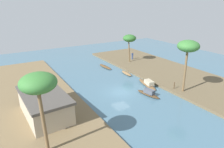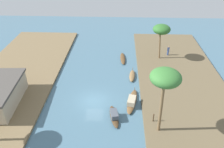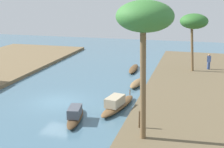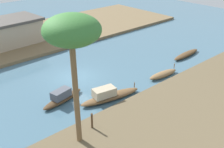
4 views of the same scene
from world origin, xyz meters
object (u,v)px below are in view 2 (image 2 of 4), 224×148
at_px(sampan_midstream, 132,101).
at_px(sampan_foreground, 132,76).
at_px(person_on_near_bank, 168,51).
at_px(mooring_post, 153,118).
at_px(palm_tree_left_near, 165,79).
at_px(sampan_downstream_large, 123,58).
at_px(sampan_near_left_bank, 114,116).
at_px(riverside_building, 0,94).
at_px(palm_tree_left_far, 162,30).

xyz_separation_m(sampan_midstream, sampan_foreground, (6.62, -0.25, -0.17)).
xyz_separation_m(sampan_foreground, person_on_near_bank, (7.38, -6.85, 0.90)).
relative_size(mooring_post, palm_tree_left_near, 0.14).
relative_size(sampan_foreground, person_on_near_bank, 1.97).
height_order(sampan_midstream, mooring_post, mooring_post).
relative_size(sampan_downstream_large, sampan_near_left_bank, 1.10).
height_order(mooring_post, riverside_building, riverside_building).
bearing_deg(person_on_near_bank, mooring_post, -92.38).
relative_size(sampan_midstream, person_on_near_bank, 3.10).
relative_size(mooring_post, riverside_building, 0.13).
height_order(sampan_foreground, sampan_near_left_bank, sampan_near_left_bank).
relative_size(person_on_near_bank, mooring_post, 1.58).
xyz_separation_m(sampan_downstream_large, mooring_post, (-16.13, -3.66, 0.70)).
height_order(sampan_downstream_large, palm_tree_left_near, palm_tree_left_near).
bearing_deg(sampan_downstream_large, sampan_midstream, -177.42).
distance_m(sampan_foreground, mooring_post, 10.47).
xyz_separation_m(sampan_foreground, palm_tree_left_far, (6.14, -4.95, 5.49)).
distance_m(sampan_midstream, sampan_foreground, 6.63).
relative_size(sampan_downstream_large, person_on_near_bank, 2.59).
xyz_separation_m(person_on_near_bank, riverside_building, (-15.09, 24.35, 0.69)).
relative_size(sampan_near_left_bank, mooring_post, 3.73).
bearing_deg(sampan_downstream_large, person_on_near_bank, -83.15).
relative_size(person_on_near_bank, palm_tree_left_far, 0.28).
bearing_deg(sampan_downstream_large, mooring_post, -170.35).
bearing_deg(sampan_foreground, palm_tree_left_far, -34.03).
height_order(mooring_post, palm_tree_left_near, palm_tree_left_near).
xyz_separation_m(sampan_midstream, mooring_post, (-3.60, -2.41, 0.49)).
bearing_deg(person_on_near_bank, sampan_midstream, -104.33).
height_order(palm_tree_left_near, riverside_building, palm_tree_left_near).
xyz_separation_m(sampan_near_left_bank, palm_tree_left_far, (15.67, -7.50, 5.34)).
bearing_deg(sampan_midstream, palm_tree_left_near, -140.05).
bearing_deg(mooring_post, riverside_building, 82.73).
relative_size(sampan_near_left_bank, palm_tree_left_near, 0.52).
relative_size(sampan_foreground, sampan_near_left_bank, 0.84).
height_order(sampan_downstream_large, palm_tree_left_far, palm_tree_left_far).
height_order(sampan_midstream, palm_tree_left_near, palm_tree_left_near).
distance_m(sampan_midstream, sampan_near_left_bank, 3.71).
relative_size(sampan_downstream_large, mooring_post, 4.09).
xyz_separation_m(sampan_downstream_large, riverside_building, (-13.63, 15.99, 1.63)).
relative_size(person_on_near_bank, palm_tree_left_near, 0.22).
distance_m(sampan_near_left_bank, palm_tree_left_far, 18.17).
bearing_deg(person_on_near_bank, palm_tree_left_far, -134.38).
bearing_deg(palm_tree_left_near, riverside_building, 79.00).
bearing_deg(palm_tree_left_near, sampan_near_left_bank, 67.84).
xyz_separation_m(sampan_near_left_bank, palm_tree_left_near, (-2.07, -5.09, 6.94)).
xyz_separation_m(person_on_near_bank, mooring_post, (-17.60, 4.70, -0.24)).
height_order(sampan_downstream_large, sampan_near_left_bank, sampan_near_left_bank).
relative_size(sampan_midstream, sampan_foreground, 1.57).
distance_m(mooring_post, riverside_building, 19.83).
distance_m(sampan_downstream_large, mooring_post, 16.56).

